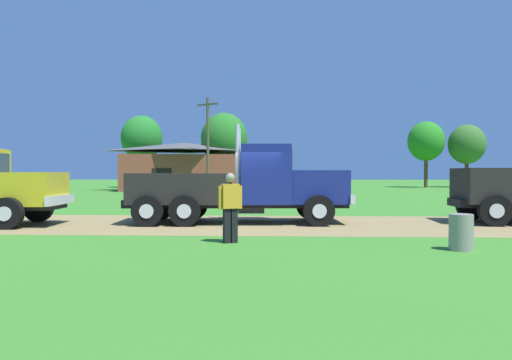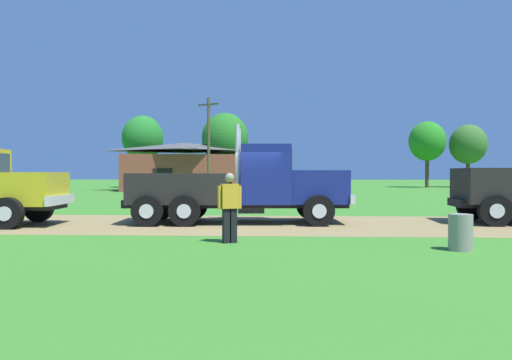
% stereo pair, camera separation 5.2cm
% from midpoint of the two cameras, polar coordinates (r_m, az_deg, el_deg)
% --- Properties ---
extents(ground_plane, '(200.00, 200.00, 0.00)m').
position_cam_midpoint_polar(ground_plane, '(16.47, -1.18, -5.42)').
color(ground_plane, '#3A7E26').
extents(dirt_track, '(120.00, 6.26, 0.01)m').
position_cam_midpoint_polar(dirt_track, '(16.47, -1.18, -5.40)').
color(dirt_track, olive).
rests_on(dirt_track, ground_plane).
extents(truck_foreground_white, '(8.10, 3.03, 3.47)m').
position_cam_midpoint_polar(truck_foreground_white, '(16.82, -1.74, -0.88)').
color(truck_foreground_white, black).
rests_on(truck_foreground_white, ground_plane).
extents(visitor_walking_mid, '(0.60, 0.41, 1.81)m').
position_cam_midpoint_polar(visitor_walking_mid, '(12.05, -3.13, -3.02)').
color(visitor_walking_mid, gold).
rests_on(visitor_walking_mid, ground_plane).
extents(steel_barrel, '(0.54, 0.54, 0.85)m').
position_cam_midpoint_polar(steel_barrel, '(11.91, 23.87, -5.88)').
color(steel_barrel, gray).
rests_on(steel_barrel, ground_plane).
extents(shed_building, '(13.04, 9.37, 4.86)m').
position_cam_midpoint_polar(shed_building, '(48.13, -8.73, 1.55)').
color(shed_building, brown).
rests_on(shed_building, ground_plane).
extents(utility_pole_far, '(2.05, 1.06, 8.54)m').
position_cam_midpoint_polar(utility_pole_far, '(42.24, -5.79, 4.60)').
color(utility_pole_far, '#4D472E').
rests_on(utility_pole_far, ground_plane).
extents(tree_left, '(4.87, 4.87, 8.62)m').
position_cam_midpoint_polar(tree_left, '(57.50, -13.68, 5.00)').
color(tree_left, '#513823').
rests_on(tree_left, ground_plane).
extents(tree_mid, '(4.83, 4.83, 8.01)m').
position_cam_midpoint_polar(tree_mid, '(48.73, -3.78, 5.07)').
color(tree_mid, '#513823').
rests_on(tree_mid, ground_plane).
extents(tree_right, '(4.32, 4.32, 7.96)m').
position_cam_midpoint_polar(tree_right, '(59.83, 20.25, 4.46)').
color(tree_right, '#513823').
rests_on(tree_right, ground_plane).
extents(tree_far_right, '(4.34, 4.34, 7.62)m').
position_cam_midpoint_polar(tree_far_right, '(62.01, 24.56, 3.98)').
color(tree_far_right, '#513823').
rests_on(tree_far_right, ground_plane).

